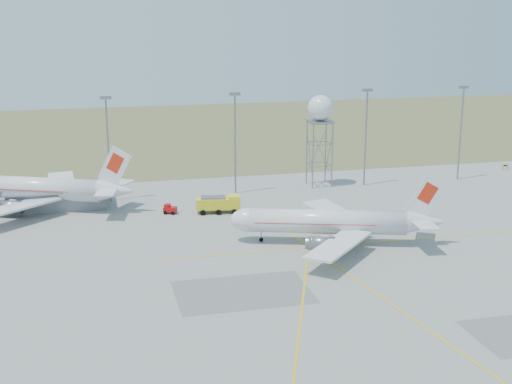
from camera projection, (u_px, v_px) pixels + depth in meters
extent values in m
plane|color=#A0A09B|center=(432.00, 324.00, 85.70)|extent=(400.00, 400.00, 0.00)
cube|color=brown|center=(217.00, 131.00, 217.22)|extent=(400.00, 120.00, 0.03)
cube|color=gray|center=(57.00, 198.00, 135.03)|extent=(18.00, 9.00, 3.60)
cube|color=gray|center=(57.00, 188.00, 134.53)|extent=(19.00, 10.00, 0.30)
cylinder|color=gray|center=(108.00, 151.00, 137.12)|extent=(0.36, 0.36, 20.00)
cube|color=gray|center=(106.00, 98.00, 134.53)|extent=(2.20, 0.50, 0.60)
cylinder|color=gray|center=(235.00, 145.00, 142.86)|extent=(0.36, 0.36, 20.00)
cube|color=gray|center=(235.00, 94.00, 140.27)|extent=(2.20, 0.50, 0.60)
cylinder|color=gray|center=(366.00, 139.00, 149.29)|extent=(0.36, 0.36, 20.00)
cube|color=gray|center=(368.00, 90.00, 146.70)|extent=(2.20, 0.50, 0.60)
cylinder|color=gray|center=(461.00, 134.00, 154.35)|extent=(0.36, 0.36, 20.00)
cube|color=gray|center=(464.00, 87.00, 151.75)|extent=(2.20, 0.50, 0.60)
cylinder|color=black|center=(503.00, 168.00, 165.87)|extent=(0.10, 0.10, 0.80)
cylinder|color=black|center=(507.00, 168.00, 166.14)|extent=(0.10, 0.10, 0.80)
cube|color=yellow|center=(505.00, 165.00, 165.87)|extent=(1.60, 0.15, 0.50)
cube|color=black|center=(505.00, 166.00, 165.79)|extent=(0.80, 0.03, 0.30)
cylinder|color=silver|center=(327.00, 221.00, 113.80)|extent=(24.95, 11.27, 3.84)
ellipsoid|color=silver|center=(249.00, 220.00, 114.64)|extent=(7.03, 5.53, 3.84)
cube|color=black|center=(242.00, 216.00, 114.58)|extent=(2.03, 2.46, 0.94)
cone|color=silver|center=(425.00, 222.00, 112.68)|extent=(6.66, 5.42, 3.84)
cube|color=silver|center=(426.00, 197.00, 111.66)|extent=(5.95, 2.15, 7.22)
cube|color=red|center=(428.00, 193.00, 111.47)|extent=(3.25, 1.32, 3.71)
cube|color=silver|center=(419.00, 213.00, 115.56)|extent=(4.54, 5.97, 0.17)
cube|color=silver|center=(425.00, 225.00, 109.63)|extent=(4.54, 5.97, 0.17)
cube|color=silver|center=(334.00, 212.00, 122.28)|extent=(6.77, 15.87, 0.35)
cube|color=silver|center=(338.00, 245.00, 105.61)|extent=(13.96, 14.29, 0.35)
cylinder|color=slate|center=(320.00, 222.00, 119.70)|extent=(4.52, 3.33, 2.21)
cylinder|color=slate|center=(321.00, 243.00, 108.95)|extent=(4.52, 3.33, 2.21)
cube|color=red|center=(315.00, 221.00, 113.90)|extent=(19.48, 9.55, 0.12)
cylinder|color=black|center=(261.00, 239.00, 115.33)|extent=(0.85, 0.85, 0.86)
cube|color=black|center=(339.00, 241.00, 114.49)|extent=(2.67, 5.78, 0.86)
cylinder|color=gray|center=(339.00, 238.00, 114.38)|extent=(0.29, 0.29, 1.73)
cylinder|color=silver|center=(31.00, 188.00, 133.29)|extent=(26.55, 14.80, 4.18)
cone|color=silver|center=(116.00, 190.00, 130.38)|extent=(7.43, 6.36, 4.18)
cube|color=silver|center=(115.00, 167.00, 129.26)|extent=(6.25, 2.99, 7.86)
cube|color=red|center=(115.00, 163.00, 129.04)|extent=(3.44, 1.78, 4.03)
cube|color=silver|center=(119.00, 183.00, 133.52)|extent=(5.38, 6.61, 0.19)
cube|color=silver|center=(106.00, 192.00, 127.15)|extent=(5.38, 6.61, 0.19)
cube|color=silver|center=(61.00, 182.00, 142.25)|extent=(5.65, 16.90, 0.38)
cube|color=silver|center=(14.00, 207.00, 124.33)|extent=(16.01, 14.62, 0.38)
cylinder|color=slate|center=(42.00, 190.00, 139.75)|extent=(4.99, 3.97, 2.40)
cylinder|color=slate|center=(10.00, 207.00, 128.20)|extent=(4.99, 3.97, 2.40)
cube|color=red|center=(21.00, 187.00, 133.62)|extent=(20.83, 12.30, 0.13)
cube|color=black|center=(43.00, 207.00, 133.83)|extent=(3.49, 6.16, 0.94)
cylinder|color=gray|center=(43.00, 204.00, 133.71)|extent=(0.33, 0.33, 1.88)
cylinder|color=gray|center=(313.00, 156.00, 147.28)|extent=(0.25, 0.25, 13.78)
cylinder|color=gray|center=(332.00, 155.00, 148.26)|extent=(0.25, 0.25, 13.78)
cylinder|color=gray|center=(326.00, 151.00, 152.24)|extent=(0.25, 0.25, 13.78)
cylinder|color=gray|center=(307.00, 152.00, 151.27)|extent=(0.25, 0.25, 13.78)
cube|color=gray|center=(320.00, 121.00, 148.01)|extent=(4.84, 4.84, 0.26)
sphere|color=silver|center=(320.00, 108.00, 147.31)|extent=(5.30, 5.30, 5.30)
cube|color=yellow|center=(218.00, 203.00, 131.06)|extent=(8.36, 3.76, 1.97)
cube|color=yellow|center=(234.00, 199.00, 131.14)|extent=(2.47, 2.78, 1.25)
cube|color=black|center=(237.00, 198.00, 131.18)|extent=(0.41, 2.32, 0.90)
cube|color=gray|center=(213.00, 197.00, 130.67)|extent=(4.73, 2.74, 0.36)
cube|color=#A60C0B|center=(170.00, 209.00, 130.82)|extent=(2.69, 2.30, 0.93)
cube|color=#A60C0B|center=(167.00, 205.00, 130.74)|extent=(1.38, 1.53, 0.52)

